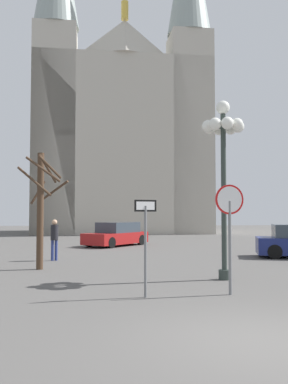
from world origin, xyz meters
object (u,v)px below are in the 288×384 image
Objects in this scene: bare_tree at (41,205)px; cathedral at (122,126)px; one_way_arrow_sign at (145,236)px; stop_sign at (230,218)px; street_lamp at (223,146)px; pedestrian_walking at (54,236)px; parked_car_near_red at (117,235)px.

cathedral is at bearing 82.68° from bare_tree.
one_way_arrow_sign is 6.30m from bare_tree.
street_lamp is at bearing 78.16° from stop_sign.
pedestrian_walking is at bearing 87.71° from bare_tree.
cathedral reaches higher than bare_tree.
cathedral reaches higher than one_way_arrow_sign.
one_way_arrow_sign reaches higher than parked_car_near_red.
pedestrian_walking is (-5.41, 7.90, -0.86)m from stop_sign.
cathedral is 34.22m from stop_sign.
one_way_arrow_sign is at bearing -175.44° from stop_sign.
street_lamp is 8.67m from pedestrian_walking.
pedestrian_walking is (-2.76, -7.80, 0.39)m from parked_car_near_red.
parked_car_near_red is at bearing 99.59° from stop_sign.
cathedral is 29.39m from bare_tree.
one_way_arrow_sign is 8.71m from pedestrian_walking.
cathedral is 19.81× the size of pedestrian_walking.
cathedral is 14.73× the size of one_way_arrow_sign.
cathedral is 27.17m from pedestrian_walking.
stop_sign is 3.24m from street_lamp.
one_way_arrow_sign is at bearing -57.26° from bare_tree.
parked_car_near_red is 8.28m from pedestrian_walking.
stop_sign reaches higher than one_way_arrow_sign.
one_way_arrow_sign is 0.43× the size of street_lamp.
one_way_arrow_sign is 4.49m from street_lamp.
pedestrian_walking is at bearing -109.46° from parked_car_near_red.
cathedral reaches higher than pedestrian_walking.
stop_sign is (1.94, -32.91, -9.17)m from cathedral.
cathedral is at bearing 93.38° from stop_sign.
one_way_arrow_sign is 15.89m from parked_car_near_red.
street_lamp reaches higher than stop_sign.
bare_tree reaches higher than stop_sign.
cathedral is 20.14m from parked_car_near_red.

